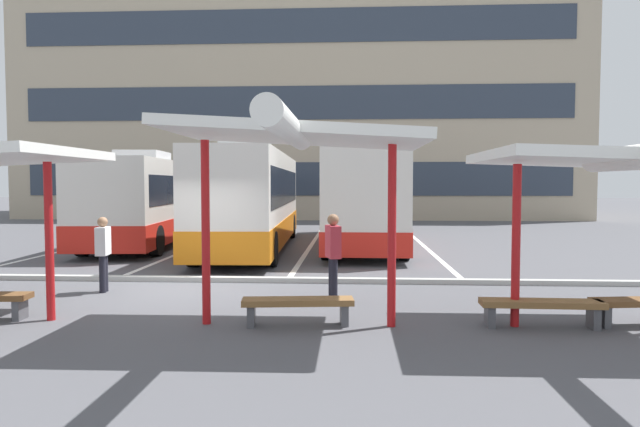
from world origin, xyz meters
TOP-DOWN VIEW (x-y plane):
  - ground_plane at (0.00, 0.00)m, footprint 160.00×160.00m
  - terminal_building at (0.03, 30.81)m, footprint 37.56×14.93m
  - coach_bus_0 at (-4.16, 9.63)m, footprint 3.54×11.92m
  - coach_bus_1 at (0.13, 7.60)m, footprint 2.94×11.81m
  - coach_bus_2 at (4.13, 9.38)m, footprint 2.79×12.12m
  - lane_stripe_0 at (-6.37, 8.67)m, footprint 0.16×14.00m
  - lane_stripe_1 at (-2.12, 8.67)m, footprint 0.16×14.00m
  - lane_stripe_2 at (2.12, 8.67)m, footprint 0.16×14.00m
  - lane_stripe_3 at (6.37, 8.67)m, footprint 0.16×14.00m
  - waiting_shelter_2 at (2.78, -3.36)m, footprint 4.08×4.83m
  - bench_3 at (2.78, -3.12)m, footprint 1.87×0.61m
  - waiting_shelter_3 at (7.65, -3.25)m, footprint 3.61×4.99m
  - bench_4 at (6.75, -3.04)m, footprint 1.95×0.46m
  - platform_kerb at (0.00, 0.90)m, footprint 44.00×0.24m
  - waiting_passenger_2 at (3.29, -1.06)m, footprint 0.35×0.54m
  - waiting_passenger_3 at (-1.69, -0.49)m, footprint 0.29×0.50m

SIDE VIEW (x-z plane):
  - ground_plane at x=0.00m, z-range 0.00..0.00m
  - lane_stripe_0 at x=-6.37m, z-range 0.00..0.01m
  - lane_stripe_1 at x=-2.12m, z-range 0.00..0.01m
  - lane_stripe_2 at x=2.12m, z-range 0.00..0.01m
  - lane_stripe_3 at x=6.37m, z-range 0.00..0.01m
  - platform_kerb at x=0.00m, z-range 0.00..0.12m
  - bench_3 at x=2.78m, z-range 0.11..0.56m
  - bench_4 at x=6.75m, z-range 0.12..0.57m
  - waiting_passenger_3 at x=-1.69m, z-range 0.12..1.75m
  - waiting_passenger_2 at x=3.29m, z-range 0.14..1.88m
  - coach_bus_0 at x=-4.16m, z-range -0.14..3.39m
  - coach_bus_1 at x=0.13m, z-range -0.14..3.59m
  - coach_bus_2 at x=4.13m, z-range -0.12..3.67m
  - waiting_shelter_3 at x=7.65m, z-range 1.23..4.13m
  - waiting_shelter_2 at x=2.78m, z-range 1.39..4.73m
  - terminal_building at x=0.03m, z-range -1.37..15.79m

